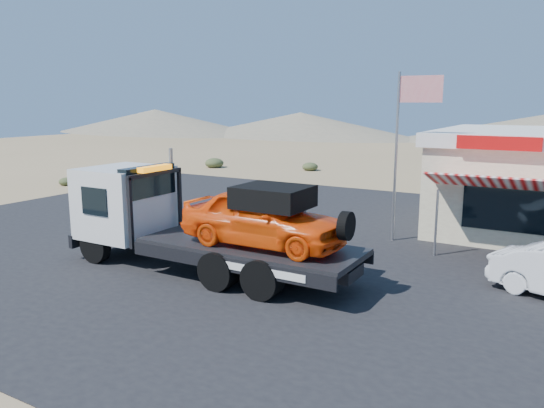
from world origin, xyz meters
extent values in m
plane|color=#8C764F|center=(0.00, 0.00, 0.00)|extent=(120.00, 120.00, 0.00)
cube|color=black|center=(2.00, 3.00, 0.01)|extent=(32.00, 24.00, 0.02)
cylinder|color=black|center=(-2.53, -2.85, 0.55)|extent=(1.06, 0.32, 1.06)
cylinder|color=black|center=(-2.53, -0.73, 0.55)|extent=(1.06, 0.32, 1.06)
cylinder|color=black|center=(2.24, -2.85, 0.55)|extent=(1.06, 0.58, 1.06)
cylinder|color=black|center=(2.24, -0.73, 0.55)|extent=(1.06, 0.58, 1.06)
cylinder|color=black|center=(3.62, -2.85, 0.55)|extent=(1.06, 0.58, 1.06)
cylinder|color=black|center=(3.62, -0.73, 0.55)|extent=(1.06, 0.58, 1.06)
cube|color=black|center=(1.39, -1.79, 0.71)|extent=(8.70, 1.06, 0.32)
cube|color=silver|center=(-2.21, -1.79, 1.82)|extent=(2.33, 2.49, 2.23)
cube|color=black|center=(-1.21, -1.79, 2.57)|extent=(0.37, 2.12, 0.95)
cube|color=black|center=(-0.89, -1.79, 1.77)|extent=(0.11, 2.33, 2.12)
cube|color=orange|center=(-0.89, -1.79, 2.99)|extent=(0.27, 1.27, 0.16)
cube|color=black|center=(2.56, -1.79, 1.00)|extent=(6.36, 2.44, 0.16)
imported|color=#FF4B0A|center=(2.98, -1.79, 1.88)|extent=(4.67, 1.88, 1.59)
cube|color=black|center=(3.30, -1.79, 2.48)|extent=(1.91, 1.59, 0.58)
cube|color=red|center=(8.00, 4.74, 3.67)|extent=(2.60, 0.12, 0.45)
cylinder|color=#99999E|center=(6.50, 3.30, 1.12)|extent=(0.08, 0.08, 2.20)
cylinder|color=#99999E|center=(4.70, 4.50, 3.02)|extent=(0.10, 0.10, 6.00)
cube|color=#B20C14|center=(5.45, 4.50, 5.42)|extent=(1.50, 0.02, 0.90)
ellipsoid|color=#333F22|center=(-16.49, 7.34, 0.25)|extent=(0.95, 0.95, 0.51)
ellipsoid|color=#333F22|center=(-19.07, 14.35, 0.27)|extent=(0.99, 0.99, 0.53)
ellipsoid|color=#333F22|center=(-14.04, 19.09, 0.39)|extent=(1.44, 1.44, 0.77)
ellipsoid|color=#333F22|center=(-6.82, 21.17, 0.31)|extent=(1.17, 1.17, 0.63)
ellipsoid|color=#333F22|center=(4.05, 24.23, 0.25)|extent=(0.93, 0.93, 0.50)
cone|color=#726B59|center=(-25.00, 55.00, 1.75)|extent=(36.00, 36.00, 3.50)
cone|color=#726B59|center=(-50.00, 52.00, 1.90)|extent=(40.00, 40.00, 3.80)
camera|label=1|loc=(10.33, -13.93, 4.99)|focal=35.00mm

